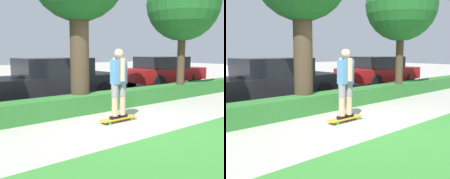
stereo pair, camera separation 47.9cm
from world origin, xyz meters
The scene contains 8 objects.
ground_plane centered at (0.00, 0.00, 0.00)m, with size 60.00×60.00×0.00m, color #ADA89E.
street_asphalt centered at (0.00, 4.20, 0.00)m, with size 18.11×5.00×0.01m.
hedge_row centered at (0.00, 1.60, 0.25)m, with size 18.11×0.60×0.50m.
skateboard centered at (-0.07, 0.29, 0.08)m, with size 0.98×0.24×0.09m.
skater_person centered at (-0.07, 0.29, 0.97)m, with size 0.49×0.42×1.64m.
tree_far centered at (3.68, 1.44, 3.27)m, with size 2.50×2.50×4.54m.
parked_car_middle centered at (0.05, 3.88, 0.75)m, with size 4.63×1.97×1.46m.
parked_car_rear centered at (5.52, 3.92, 0.76)m, with size 4.13×2.02×1.44m.
Camera 1 is at (-3.90, -4.47, 1.67)m, focal length 42.00 mm.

